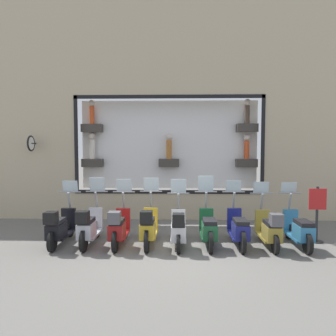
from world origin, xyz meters
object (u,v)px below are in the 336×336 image
Objects in this scene: scooter_teal_0 at (299,230)px; shop_sign_post at (317,213)px; scooter_red_6 at (119,227)px; scooter_silver_7 at (89,227)px; scooter_green_3 at (208,229)px; scooter_yellow_5 at (148,227)px; scooter_navy_2 at (238,229)px; scooter_white_4 at (178,229)px; scooter_black_8 at (59,227)px; scooter_olive_1 at (269,229)px.

shop_sign_post is at bearing -54.01° from scooter_teal_0.
scooter_red_6 is 0.75m from scooter_silver_7.
scooter_yellow_5 is at bearing 92.22° from scooter_green_3.
shop_sign_post is at bearing -78.15° from scooter_navy_2.
scooter_red_6 is at bearing -90.28° from scooter_silver_7.
scooter_navy_2 is 1.51m from scooter_white_4.
scooter_navy_2 is 4.51m from scooter_black_8.
scooter_red_6 is 1.50m from scooter_black_8.
scooter_white_4 is (-0.00, 2.26, -0.00)m from scooter_olive_1.
scooter_red_6 is at bearing 91.65° from scooter_green_3.
scooter_teal_0 is at bearing 125.99° from shop_sign_post.
scooter_silver_7 is at bearing 89.84° from scooter_olive_1.
scooter_teal_0 is 6.02m from scooter_black_8.
scooter_green_3 reaches higher than scooter_olive_1.
scooter_teal_0 is at bearing -89.24° from scooter_yellow_5.
scooter_silver_7 is (-0.05, 5.26, 0.06)m from scooter_teal_0.
shop_sign_post is (0.45, -0.62, 0.35)m from scooter_teal_0.
scooter_silver_7 reaches higher than scooter_black_8.
scooter_green_3 reaches higher than scooter_black_8.
scooter_black_8 reaches higher than shop_sign_post.
scooter_silver_7 is at bearing 90.11° from scooter_yellow_5.
scooter_silver_7 is 5.91m from shop_sign_post.
scooter_teal_0 is at bearing -90.19° from scooter_navy_2.
scooter_olive_1 is at bearing -89.99° from scooter_white_4.
scooter_silver_7 is at bearing 94.89° from shop_sign_post.
scooter_green_3 is 1.00× the size of scooter_silver_7.
scooter_black_8 is at bearing 90.58° from scooter_teal_0.
scooter_black_8 is at bearing 89.95° from scooter_olive_1.
scooter_white_4 reaches higher than scooter_navy_2.
scooter_yellow_5 is 2.26m from scooter_black_8.
scooter_white_4 is 3.01m from scooter_black_8.
scooter_navy_2 is at bearing -89.16° from scooter_black_8.
scooter_green_3 reaches higher than scooter_yellow_5.
scooter_red_6 is (0.01, 1.50, 0.02)m from scooter_white_4.
scooter_olive_1 reaches higher than scooter_teal_0.
scooter_red_6 is at bearing 91.18° from scooter_navy_2.
scooter_white_4 is at bearing -90.10° from scooter_black_8.
scooter_teal_0 is 1.00× the size of scooter_silver_7.
scooter_silver_7 is (0.01, 4.51, 0.02)m from scooter_olive_1.
scooter_red_6 is at bearing 90.72° from scooter_teal_0.
scooter_teal_0 is 1.50m from scooter_navy_2.
scooter_green_3 is at bearing -88.35° from scooter_red_6.
scooter_green_3 is at bearing -87.78° from scooter_yellow_5.
scooter_green_3 is (0.00, 0.75, 0.00)m from scooter_navy_2.
scooter_olive_1 is 0.99× the size of scooter_silver_7.
scooter_navy_2 is at bearing 101.85° from shop_sign_post.
scooter_black_8 is (0.01, 3.01, 0.01)m from scooter_white_4.
scooter_black_8 is at bearing 91.06° from scooter_green_3.
scooter_red_6 is 1.00× the size of scooter_black_8.
scooter_olive_1 reaches higher than shop_sign_post.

